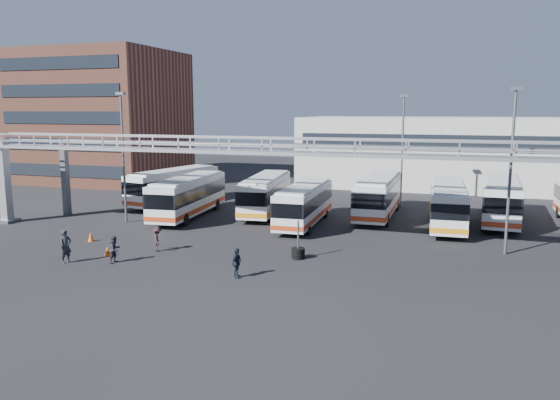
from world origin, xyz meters
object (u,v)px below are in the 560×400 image
(bus_7, at_px, (501,198))
(pedestrian_d, at_px, (237,263))
(pedestrian_b, at_px, (115,249))
(bus_6, at_px, (448,203))
(bus_5, at_px, (379,195))
(cone_right, at_px, (91,237))
(light_pole_left, at_px, (123,150))
(light_pole_back, at_px, (402,145))
(bus_3, at_px, (266,193))
(tire_stack, at_px, (298,252))
(bus_2, at_px, (188,195))
(cone_left, at_px, (108,251))
(light_pole_mid, at_px, (511,162))
(pedestrian_a, at_px, (66,246))
(bus_4, at_px, (304,203))
(bus_1, at_px, (174,185))

(bus_7, relative_size, pedestrian_d, 7.13)
(pedestrian_b, bearing_deg, bus_6, -40.13)
(bus_5, distance_m, cone_right, 22.87)
(light_pole_left, xyz_separation_m, cone_right, (1.43, -6.31, -5.42))
(light_pole_back, bearing_deg, bus_3, -146.85)
(light_pole_left, bearing_deg, tire_stack, -20.53)
(light_pole_back, height_order, bus_5, light_pole_back)
(bus_2, height_order, cone_left, bus_2)
(light_pole_mid, height_order, bus_5, light_pole_mid)
(bus_2, bearing_deg, light_pole_mid, -15.51)
(bus_2, height_order, bus_3, bus_2)
(bus_3, distance_m, tire_stack, 14.77)
(bus_6, bearing_deg, pedestrian_a, -142.96)
(light_pole_mid, bearing_deg, bus_7, 88.44)
(light_pole_mid, height_order, bus_4, light_pole_mid)
(light_pole_left, bearing_deg, bus_7, 18.48)
(bus_2, distance_m, bus_6, 20.78)
(pedestrian_b, bearing_deg, bus_3, -2.67)
(bus_2, bearing_deg, light_pole_back, 27.81)
(light_pole_left, height_order, pedestrian_a, light_pole_left)
(light_pole_left, distance_m, bus_7, 30.06)
(cone_left, bearing_deg, tire_stack, 15.41)
(light_pole_back, bearing_deg, light_pole_mid, -61.93)
(light_pole_mid, relative_size, pedestrian_b, 6.39)
(bus_2, xyz_separation_m, bus_3, (5.57, 3.49, -0.06))
(pedestrian_d, distance_m, tire_stack, 5.14)
(pedestrian_b, xyz_separation_m, cone_right, (-4.74, 3.95, -0.49))
(light_pole_left, xyz_separation_m, bus_2, (3.72, 3.52, -3.86))
(bus_5, relative_size, pedestrian_d, 6.87)
(bus_1, distance_m, tire_stack, 22.37)
(pedestrian_a, bearing_deg, bus_7, -32.45)
(bus_3, bearing_deg, bus_5, 1.47)
(light_pole_back, height_order, bus_2, light_pole_back)
(bus_5, xyz_separation_m, tire_stack, (-2.67, -14.56, -1.49))
(bus_4, bearing_deg, bus_6, 12.29)
(light_pole_mid, distance_m, light_pole_back, 17.00)
(cone_left, distance_m, tire_stack, 11.70)
(light_pole_left, relative_size, bus_7, 0.88)
(bus_1, distance_m, pedestrian_a, 20.44)
(bus_5, bearing_deg, bus_1, 178.88)
(light_pole_mid, relative_size, pedestrian_a, 5.17)
(bus_4, xyz_separation_m, pedestrian_d, (0.32, -14.22, -0.91))
(light_pole_mid, bearing_deg, pedestrian_d, -145.05)
(bus_6, relative_size, cone_left, 17.87)
(bus_2, height_order, bus_7, bus_7)
(light_pole_left, relative_size, bus_2, 0.90)
(light_pole_mid, xyz_separation_m, pedestrian_d, (-13.93, -9.73, -4.91))
(light_pole_left, height_order, bus_1, light_pole_left)
(bus_6, height_order, pedestrian_a, bus_6)
(bus_3, relative_size, bus_7, 0.94)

